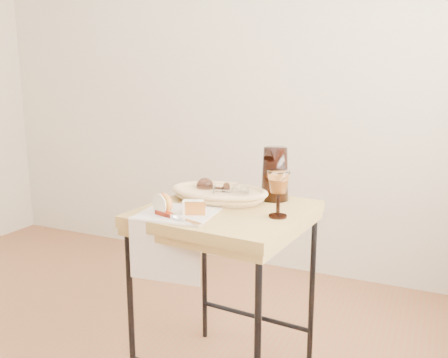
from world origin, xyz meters
The scene contains 11 objects.
wall_back centered at (0.00, 1.80, 1.35)m, with size 3.60×0.00×2.70m, color beige.
side_table centered at (0.67, 0.48, 0.38)m, with size 0.60×0.60×0.77m, color brown, non-canonical shape.
tea_towel centered at (0.54, 0.33, 0.77)m, with size 0.27×0.25×0.01m, color silver.
bread_basket centered at (0.60, 0.58, 0.79)m, with size 0.37×0.25×0.05m, color tan, non-canonical shape.
goblet_lying_a centered at (0.56, 0.59, 0.82)m, with size 0.12×0.07×0.07m, color #4D2E24, non-canonical shape.
goblet_lying_b centered at (0.65, 0.56, 0.82)m, with size 0.12×0.07×0.07m, color white, non-canonical shape.
pitcher centered at (0.80, 0.69, 0.88)m, with size 0.16×0.24×0.26m, color black, non-canonical shape.
wine_goblet centered at (0.89, 0.45, 0.86)m, with size 0.08×0.08×0.17m, color white, non-canonical shape.
apple_half centered at (0.50, 0.29, 0.81)m, with size 0.09×0.04×0.08m, color red.
apple_wedge centered at (0.60, 0.34, 0.80)m, with size 0.07×0.04×0.05m, color #F9EFCD.
table_knife centered at (0.58, 0.25, 0.78)m, with size 0.22×0.02×0.02m, color silver, non-canonical shape.
Camera 1 is at (1.42, -1.17, 1.27)m, focal length 38.50 mm.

